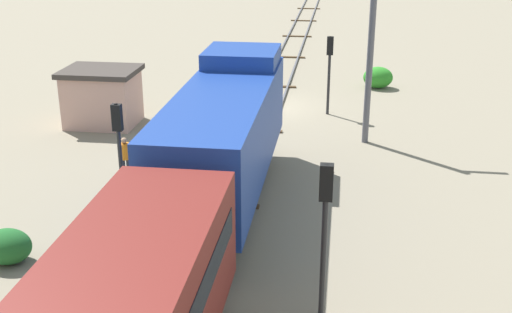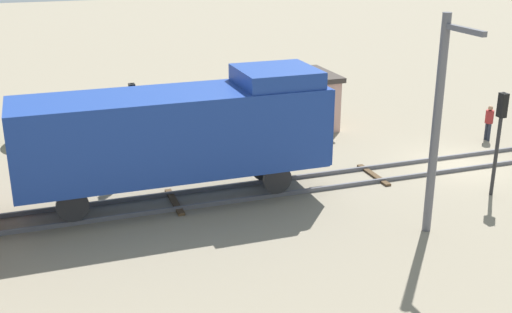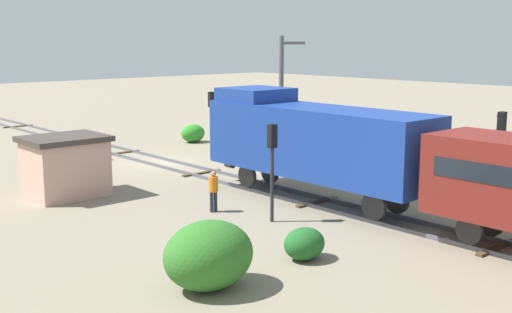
# 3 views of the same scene
# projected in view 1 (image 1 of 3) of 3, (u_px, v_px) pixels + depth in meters

# --- Properties ---
(ground_plane) EXTENTS (148.92, 148.92, 0.00)m
(ground_plane) POSITION_uv_depth(u_px,v_px,m) (267.00, 107.00, 33.98)
(ground_plane) COLOR gray
(railway_track) EXTENTS (2.40, 99.28, 0.16)m
(railway_track) POSITION_uv_depth(u_px,v_px,m) (267.00, 105.00, 33.95)
(railway_track) COLOR #595960
(railway_track) RESTS_ON ground
(locomotive) EXTENTS (2.90, 11.60, 4.60)m
(locomotive) POSITION_uv_depth(u_px,v_px,m) (225.00, 128.00, 21.79)
(locomotive) COLOR navy
(locomotive) RESTS_ON railway_track
(traffic_signal_near) EXTENTS (0.32, 0.34, 3.96)m
(traffic_signal_near) POSITION_uv_depth(u_px,v_px,m) (330.00, 61.00, 31.79)
(traffic_signal_near) COLOR #262628
(traffic_signal_near) RESTS_ON ground
(traffic_signal_mid) EXTENTS (0.32, 0.34, 3.80)m
(traffic_signal_mid) POSITION_uv_depth(u_px,v_px,m) (119.00, 137.00, 21.25)
(traffic_signal_mid) COLOR #262628
(traffic_signal_mid) RESTS_ON ground
(traffic_signal_far) EXTENTS (0.32, 0.34, 4.23)m
(traffic_signal_far) POSITION_uv_depth(u_px,v_px,m) (325.00, 215.00, 15.17)
(traffic_signal_far) COLOR #262628
(traffic_signal_far) RESTS_ON ground
(worker_near_track) EXTENTS (0.38, 0.38, 1.70)m
(worker_near_track) POSITION_uv_depth(u_px,v_px,m) (233.00, 72.00, 37.00)
(worker_near_track) COLOR #262B38
(worker_near_track) RESTS_ON ground
(worker_by_signal) EXTENTS (0.38, 0.38, 1.70)m
(worker_by_signal) POSITION_uv_depth(u_px,v_px,m) (125.00, 155.00, 24.39)
(worker_by_signal) COLOR #262B38
(worker_by_signal) RESTS_ON ground
(catenary_mast) EXTENTS (1.94, 0.28, 7.18)m
(catenary_mast) POSITION_uv_depth(u_px,v_px,m) (372.00, 58.00, 27.41)
(catenary_mast) COLOR #595960
(catenary_mast) RESTS_ON ground
(relay_hut) EXTENTS (3.50, 2.90, 2.74)m
(relay_hut) POSITION_uv_depth(u_px,v_px,m) (102.00, 96.00, 30.71)
(relay_hut) COLOR #D19E8C
(relay_hut) RESTS_ON ground
(bush_mid) EXTENTS (1.44, 1.18, 1.05)m
(bush_mid) POSITION_uv_depth(u_px,v_px,m) (7.00, 246.00, 18.69)
(bush_mid) COLOR #1F5C26
(bush_mid) RESTS_ON ground
(bush_far) EXTENTS (1.71, 1.40, 1.25)m
(bush_far) POSITION_uv_depth(u_px,v_px,m) (378.00, 77.00, 37.43)
(bush_far) COLOR #2D8726
(bush_far) RESTS_ON ground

